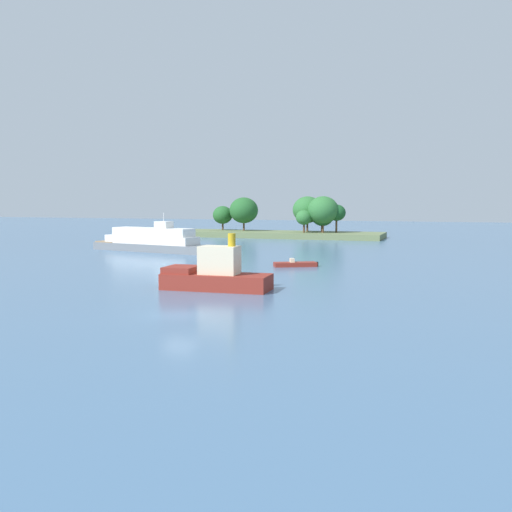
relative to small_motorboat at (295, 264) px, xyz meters
The scene contains 5 objects.
ground_plane 32.56m from the small_motorboat, 90.26° to the right, with size 400.00×400.00×0.00m, color #476B8E.
treeline_island 59.52m from the small_motorboat, 107.25° to the left, with size 53.01×13.56×9.25m.
small_motorboat is the anchor object (origin of this frame).
tugboat 20.85m from the small_motorboat, 96.31° to the right, with size 10.41×4.17×5.28m.
white_riverboat 31.37m from the small_motorboat, 153.53° to the left, with size 22.34×8.98×6.34m.
Camera 1 is at (18.52, -37.45, 8.26)m, focal length 40.51 mm.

